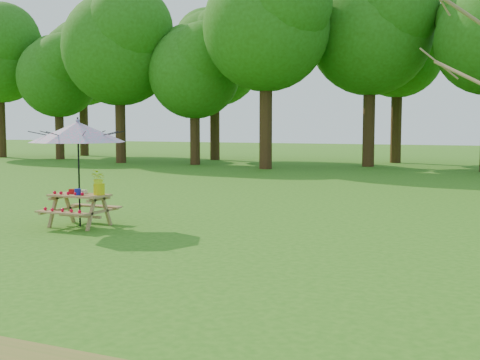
% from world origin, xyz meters
% --- Properties ---
extents(ground, '(120.00, 120.00, 0.00)m').
position_xyz_m(ground, '(0.00, 0.00, 0.00)').
color(ground, '#2A6B14').
rests_on(ground, ground).
extents(picnic_table, '(1.20, 1.32, 0.67)m').
position_xyz_m(picnic_table, '(-2.41, 3.36, 0.33)').
color(picnic_table, olive).
rests_on(picnic_table, ground).
extents(patio_umbrella, '(2.02, 2.02, 2.25)m').
position_xyz_m(patio_umbrella, '(-2.41, 3.37, 1.95)').
color(patio_umbrella, black).
rests_on(patio_umbrella, ground).
extents(produce_bins, '(0.36, 0.43, 0.13)m').
position_xyz_m(produce_bins, '(-2.46, 3.37, 0.72)').
color(produce_bins, '#AF0E0E').
rests_on(produce_bins, picnic_table).
extents(tomatoes_row, '(0.77, 0.13, 0.07)m').
position_xyz_m(tomatoes_row, '(-2.56, 3.19, 0.71)').
color(tomatoes_row, red).
rests_on(tomatoes_row, picnic_table).
extents(flower_bucket, '(0.39, 0.37, 0.51)m').
position_xyz_m(flower_bucket, '(-1.98, 3.46, 0.94)').
color(flower_bucket, '#D6D00B').
rests_on(flower_bucket, picnic_table).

